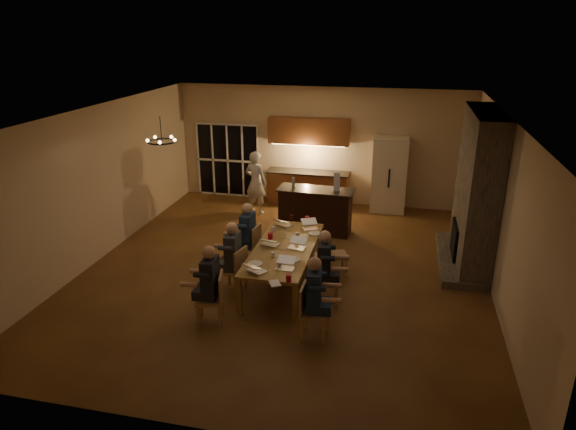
{
  "coord_description": "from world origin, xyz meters",
  "views": [
    {
      "loc": [
        2.14,
        -9.2,
        4.74
      ],
      "look_at": [
        0.01,
        0.3,
        1.11
      ],
      "focal_mm": 32.0,
      "sensor_mm": 36.0,
      "label": 1
    }
  ],
  "objects_px": {
    "bar_blender": "(337,181)",
    "chandelier": "(162,141)",
    "chair_right_near": "(315,312)",
    "laptop_c": "(270,239)",
    "person_left_near": "(211,284)",
    "laptop_e": "(284,220)",
    "laptop_b": "(285,263)",
    "plate_left": "(255,264)",
    "chair_right_far": "(336,255)",
    "mug_back": "(273,229)",
    "person_left_mid": "(233,257)",
    "person_right_mid": "(324,267)",
    "laptop_f": "(310,224)",
    "mug_mid": "(298,235)",
    "bar_island": "(315,211)",
    "plate_far": "(314,234)",
    "laptop_d": "(297,243)",
    "chair_left_near": "(210,299)",
    "refrigerator": "(389,175)",
    "can_silver": "(279,261)",
    "bar_bottle": "(293,183)",
    "mug_front": "(273,255)",
    "laptop_a": "(257,265)",
    "chair_left_mid": "(232,269)",
    "person_left_far": "(248,235)",
    "chair_right_mid": "(327,280)",
    "chair_left_far": "(248,245)",
    "redcup_mid": "(270,236)",
    "redcup_far": "(307,219)",
    "plate_near": "(294,260)",
    "standing_person": "(256,183)"
  },
  "relations": [
    {
      "from": "bar_bottle",
      "to": "mug_front",
      "type": "bearing_deg",
      "value": -84.59
    },
    {
      "from": "chair_left_mid",
      "to": "chair_left_far",
      "type": "xyz_separation_m",
      "value": [
        -0.04,
        1.15,
        0.0
      ]
    },
    {
      "from": "laptop_b",
      "to": "mug_mid",
      "type": "distance_m",
      "value": 1.42
    },
    {
      "from": "bar_bottle",
      "to": "bar_blender",
      "type": "xyz_separation_m",
      "value": [
        1.04,
        -0.01,
        0.1
      ]
    },
    {
      "from": "chair_right_mid",
      "to": "mug_mid",
      "type": "distance_m",
      "value": 1.38
    },
    {
      "from": "refrigerator",
      "to": "laptop_d",
      "type": "distance_m",
      "value": 4.89
    },
    {
      "from": "chandelier",
      "to": "bar_blender",
      "type": "height_order",
      "value": "chandelier"
    },
    {
      "from": "standing_person",
      "to": "plate_left",
      "type": "bearing_deg",
      "value": 122.8
    },
    {
      "from": "person_left_far",
      "to": "laptop_d",
      "type": "bearing_deg",
      "value": 65.8
    },
    {
      "from": "laptop_f",
      "to": "mug_mid",
      "type": "height_order",
      "value": "laptop_f"
    },
    {
      "from": "laptop_a",
      "to": "chair_left_mid",
      "type": "bearing_deg",
      "value": -8.91
    },
    {
      "from": "bar_blender",
      "to": "chandelier",
      "type": "bearing_deg",
      "value": -137.91
    },
    {
      "from": "chair_right_near",
      "to": "redcup_far",
      "type": "bearing_deg",
      "value": 13.64
    },
    {
      "from": "refrigerator",
      "to": "can_silver",
      "type": "height_order",
      "value": "refrigerator"
    },
    {
      "from": "chair_left_near",
      "to": "can_silver",
      "type": "distance_m",
      "value": 1.39
    },
    {
      "from": "person_left_mid",
      "to": "laptop_d",
      "type": "bearing_deg",
      "value": 114.18
    },
    {
      "from": "bar_island",
      "to": "chair_left_mid",
      "type": "bearing_deg",
      "value": -104.21
    },
    {
      "from": "chair_right_far",
      "to": "redcup_mid",
      "type": "height_order",
      "value": "chair_right_far"
    },
    {
      "from": "chair_right_far",
      "to": "mug_front",
      "type": "xyz_separation_m",
      "value": [
        -1.03,
        -1.01,
        0.36
      ]
    },
    {
      "from": "chair_left_far",
      "to": "laptop_d",
      "type": "xyz_separation_m",
      "value": [
        1.15,
        -0.6,
        0.42
      ]
    },
    {
      "from": "person_left_mid",
      "to": "chandelier",
      "type": "relative_size",
      "value": 2.58
    },
    {
      "from": "laptop_b",
      "to": "plate_left",
      "type": "bearing_deg",
      "value": 177.7
    },
    {
      "from": "chair_left_mid",
      "to": "chair_right_far",
      "type": "distance_m",
      "value": 2.1
    },
    {
      "from": "chair_right_far",
      "to": "plate_far",
      "type": "height_order",
      "value": "chair_right_far"
    },
    {
      "from": "chair_left_near",
      "to": "chair_right_mid",
      "type": "distance_m",
      "value": 2.11
    },
    {
      "from": "person_left_near",
      "to": "laptop_e",
      "type": "xyz_separation_m",
      "value": [
        0.63,
        2.72,
        0.17
      ]
    },
    {
      "from": "refrigerator",
      "to": "redcup_mid",
      "type": "xyz_separation_m",
      "value": [
        -2.15,
        -4.31,
        -0.19
      ]
    },
    {
      "from": "laptop_d",
      "to": "bar_blender",
      "type": "xyz_separation_m",
      "value": [
        0.39,
        2.72,
        0.44
      ]
    },
    {
      "from": "person_right_mid",
      "to": "laptop_c",
      "type": "distance_m",
      "value": 1.31
    },
    {
      "from": "chair_right_far",
      "to": "mug_back",
      "type": "height_order",
      "value": "chair_right_far"
    },
    {
      "from": "chair_right_mid",
      "to": "laptop_d",
      "type": "height_order",
      "value": "laptop_d"
    },
    {
      "from": "person_left_mid",
      "to": "person_right_mid",
      "type": "bearing_deg",
      "value": 87.47
    },
    {
      "from": "chair_right_far",
      "to": "mug_front",
      "type": "distance_m",
      "value": 1.49
    },
    {
      "from": "laptop_b",
      "to": "mug_back",
      "type": "distance_m",
      "value": 1.73
    },
    {
      "from": "laptop_f",
      "to": "mug_mid",
      "type": "bearing_deg",
      "value": -134.34
    },
    {
      "from": "person_left_mid",
      "to": "mug_mid",
      "type": "height_order",
      "value": "person_left_mid"
    },
    {
      "from": "bar_island",
      "to": "plate_far",
      "type": "relative_size",
      "value": 7.4
    },
    {
      "from": "bar_island",
      "to": "chair_left_far",
      "type": "height_order",
      "value": "bar_island"
    },
    {
      "from": "chair_left_far",
      "to": "redcup_far",
      "type": "relative_size",
      "value": 7.42
    },
    {
      "from": "person_right_mid",
      "to": "can_silver",
      "type": "distance_m",
      "value": 0.81
    },
    {
      "from": "chair_right_near",
      "to": "laptop_d",
      "type": "distance_m",
      "value": 1.86
    },
    {
      "from": "bar_blender",
      "to": "chair_left_near",
      "type": "bearing_deg",
      "value": -113.8
    },
    {
      "from": "can_silver",
      "to": "mug_back",
      "type": "bearing_deg",
      "value": 108.21
    },
    {
      "from": "chair_right_near",
      "to": "laptop_c",
      "type": "height_order",
      "value": "laptop_c"
    },
    {
      "from": "person_right_mid",
      "to": "laptop_f",
      "type": "height_order",
      "value": "person_right_mid"
    },
    {
      "from": "person_left_far",
      "to": "laptop_b",
      "type": "height_order",
      "value": "person_left_far"
    },
    {
      "from": "bar_island",
      "to": "plate_near",
      "type": "distance_m",
      "value": 3.25
    },
    {
      "from": "chair_right_near",
      "to": "laptop_d",
      "type": "height_order",
      "value": "laptop_d"
    },
    {
      "from": "bar_island",
      "to": "mug_front",
      "type": "distance_m",
      "value": 3.22
    },
    {
      "from": "chair_left_near",
      "to": "mug_back",
      "type": "relative_size",
      "value": 8.9
    }
  ]
}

